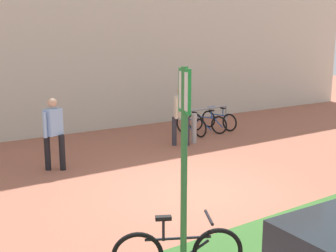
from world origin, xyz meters
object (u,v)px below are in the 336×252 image
parking_sign_post (184,147)px  person_shirt_blue (54,129)px  person_casual_tan (181,112)px  bike_rack_cluster (206,122)px  bollard_steel (194,128)px

parking_sign_post → person_shirt_blue: parking_sign_post is taller
parking_sign_post → person_casual_tan: bearing=54.5°
bike_rack_cluster → person_casual_tan: person_casual_tan is taller
bike_rack_cluster → bollard_steel: bollard_steel is taller
person_casual_tan → parking_sign_post: bearing=-125.5°
bike_rack_cluster → person_casual_tan: size_ratio=1.22×
person_casual_tan → person_shirt_blue: size_ratio=1.00×
person_casual_tan → person_shirt_blue: same height
bike_rack_cluster → person_shirt_blue: person_shirt_blue is taller
person_shirt_blue → parking_sign_post: bearing=-92.7°
person_shirt_blue → bollard_steel: bearing=4.1°
bike_rack_cluster → person_casual_tan: 2.17m
bollard_steel → person_shirt_blue: (-4.37, -0.32, 0.53)m
parking_sign_post → bike_rack_cluster: (5.93, 6.85, -1.40)m
person_casual_tan → person_shirt_blue: 3.89m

